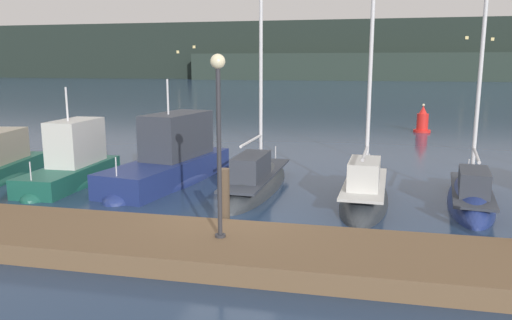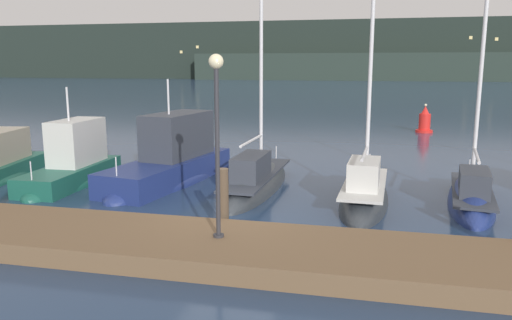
% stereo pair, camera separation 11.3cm
% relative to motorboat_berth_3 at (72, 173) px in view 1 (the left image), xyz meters
% --- Properties ---
extents(ground_plane, '(400.00, 400.00, 0.00)m').
position_rel_motorboat_berth_3_xyz_m(ground_plane, '(6.88, -3.46, -0.41)').
color(ground_plane, navy).
extents(dock, '(36.89, 2.80, 0.45)m').
position_rel_motorboat_berth_3_xyz_m(dock, '(6.88, -5.62, -0.18)').
color(dock, brown).
rests_on(dock, ground).
extents(mooring_pile_2, '(0.28, 0.28, 1.68)m').
position_rel_motorboat_berth_3_xyz_m(mooring_pile_2, '(6.88, -3.97, 0.43)').
color(mooring_pile_2, '#4C3D2D').
rests_on(mooring_pile_2, ground).
extents(motorboat_berth_3, '(1.86, 5.33, 4.07)m').
position_rel_motorboat_berth_3_xyz_m(motorboat_berth_3, '(0.00, 0.00, 0.00)').
color(motorboat_berth_3, '#195647').
rests_on(motorboat_berth_3, ground).
extents(motorboat_berth_4, '(3.27, 7.25, 4.43)m').
position_rel_motorboat_berth_3_xyz_m(motorboat_berth_4, '(3.35, 1.09, 0.03)').
color(motorboat_berth_4, navy).
rests_on(motorboat_berth_4, ground).
extents(sailboat_berth_5, '(1.67, 6.66, 9.47)m').
position_rel_motorboat_berth_3_xyz_m(sailboat_berth_5, '(6.71, 0.64, -0.27)').
color(sailboat_berth_5, '#2D3338').
rests_on(sailboat_berth_5, ground).
extents(sailboat_berth_6, '(1.74, 5.41, 7.90)m').
position_rel_motorboat_berth_3_xyz_m(sailboat_berth_6, '(10.37, -0.41, -0.24)').
color(sailboat_berth_6, '#2D3338').
rests_on(sailboat_berth_6, ground).
extents(sailboat_berth_7, '(2.12, 5.69, 7.76)m').
position_rel_motorboat_berth_3_xyz_m(sailboat_berth_7, '(13.60, 0.25, -0.29)').
color(sailboat_berth_7, navy).
rests_on(sailboat_berth_7, ground).
extents(channel_buoy, '(1.07, 1.07, 1.82)m').
position_rel_motorboat_berth_3_xyz_m(channel_buoy, '(13.85, 17.36, 0.25)').
color(channel_buoy, red).
rests_on(channel_buoy, ground).
extents(dock_lamppost, '(0.32, 0.32, 4.03)m').
position_rel_motorboat_berth_3_xyz_m(dock_lamppost, '(7.23, -5.52, 2.74)').
color(dock_lamppost, '#2D2D33').
rests_on(dock_lamppost, dock).
extents(hillside_backdrop, '(240.00, 23.00, 16.33)m').
position_rel_motorboat_berth_3_xyz_m(hillside_backdrop, '(10.71, 132.76, 7.11)').
color(hillside_backdrop, '#1E2823').
rests_on(hillside_backdrop, ground).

